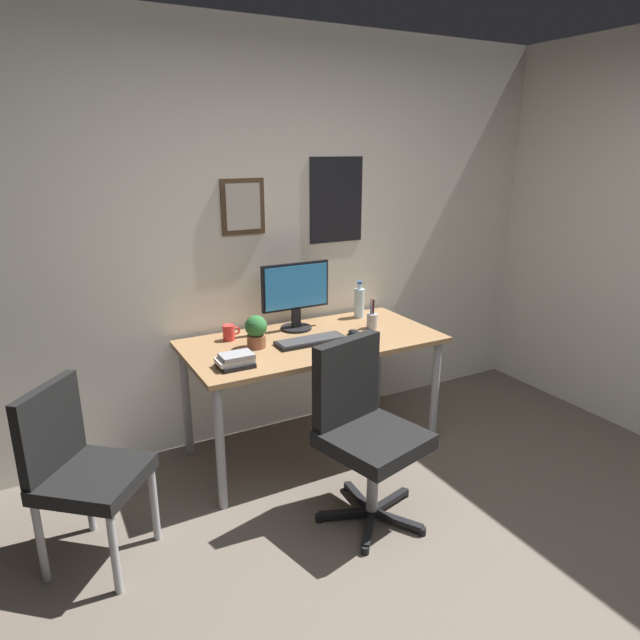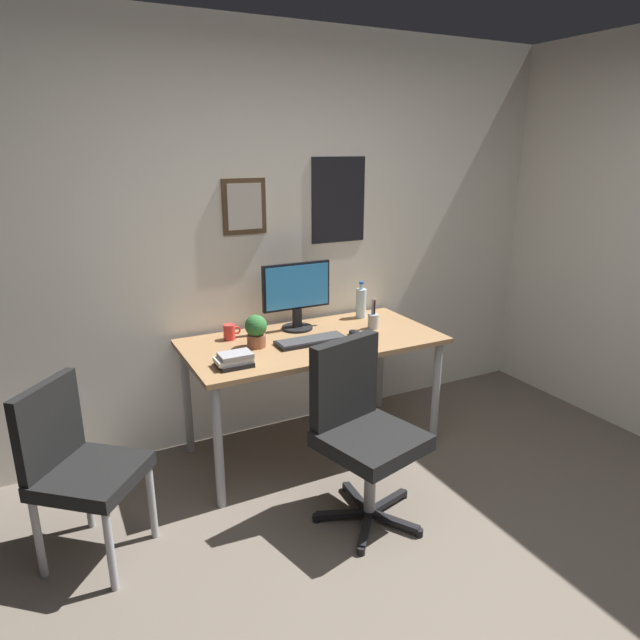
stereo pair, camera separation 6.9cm
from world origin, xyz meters
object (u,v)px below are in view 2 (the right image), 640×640
object	(u,v)px
potted_plant	(256,330)
pen_cup	(373,320)
book_stack_left	(234,360)
water_bottle	(361,303)
office_chair	(360,423)
side_chair	(77,462)
monitor	(297,293)
coffee_mug_near	(230,332)
computer_mouse	(355,333)
keyboard	(311,341)

from	to	relation	value
potted_plant	pen_cup	xyz separation A→B (m)	(0.80, -0.02, -0.05)
book_stack_left	water_bottle	bearing A→B (deg)	23.12
office_chair	side_chair	bearing A→B (deg)	166.57
office_chair	monitor	world-z (taller)	monitor
monitor	coffee_mug_near	xyz separation A→B (m)	(-0.45, -0.00, -0.19)
potted_plant	pen_cup	bearing A→B (deg)	-1.18
computer_mouse	pen_cup	xyz separation A→B (m)	(0.18, 0.08, 0.04)
office_chair	coffee_mug_near	bearing A→B (deg)	111.63
water_bottle	monitor	bearing A→B (deg)	-176.63
potted_plant	pen_cup	world-z (taller)	pen_cup
computer_mouse	water_bottle	distance (m)	0.41
office_chair	water_bottle	xyz separation A→B (m)	(0.58, 0.97, 0.33)
office_chair	pen_cup	size ratio (longest dim) A/B	4.75
office_chair	pen_cup	distance (m)	0.93
office_chair	keyboard	world-z (taller)	office_chair
coffee_mug_near	potted_plant	bearing A→B (deg)	-64.23
keyboard	water_bottle	world-z (taller)	water_bottle
side_chair	pen_cup	bearing A→B (deg)	12.38
office_chair	side_chair	world-z (taller)	office_chair
side_chair	coffee_mug_near	size ratio (longest dim) A/B	7.91
water_bottle	pen_cup	xyz separation A→B (m)	(-0.06, -0.25, -0.05)
office_chair	pen_cup	xyz separation A→B (m)	(0.52, 0.72, 0.28)
computer_mouse	monitor	bearing A→B (deg)	131.46
side_chair	book_stack_left	size ratio (longest dim) A/B	4.51
side_chair	water_bottle	distance (m)	2.04
coffee_mug_near	pen_cup	xyz separation A→B (m)	(0.90, -0.22, 0.01)
monitor	pen_cup	size ratio (longest dim) A/B	2.30
office_chair	keyboard	distance (m)	0.70
computer_mouse	book_stack_left	distance (m)	0.84
office_chair	side_chair	distance (m)	1.36
keyboard	coffee_mug_near	distance (m)	0.50
water_bottle	pen_cup	distance (m)	0.26
keyboard	water_bottle	distance (m)	0.63
computer_mouse	coffee_mug_near	size ratio (longest dim) A/B	0.99
keyboard	coffee_mug_near	bearing A→B (deg)	145.89
office_chair	monitor	xyz separation A→B (m)	(0.08, 0.94, 0.46)
keyboard	pen_cup	xyz separation A→B (m)	(0.48, 0.06, 0.04)
side_chair	computer_mouse	distance (m)	1.72
potted_plant	pen_cup	distance (m)	0.80
computer_mouse	water_bottle	world-z (taller)	water_bottle
coffee_mug_near	book_stack_left	bearing A→B (deg)	-105.37
side_chair	potted_plant	bearing A→B (deg)	21.96
side_chair	water_bottle	bearing A→B (deg)	18.93
keyboard	book_stack_left	size ratio (longest dim) A/B	2.21
coffee_mug_near	keyboard	bearing A→B (deg)	-34.11
office_chair	book_stack_left	distance (m)	0.75
monitor	keyboard	xyz separation A→B (m)	(-0.04, -0.28, -0.23)
coffee_mug_near	office_chair	bearing A→B (deg)	-68.37
computer_mouse	office_chair	bearing A→B (deg)	-118.04
office_chair	computer_mouse	size ratio (longest dim) A/B	8.64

